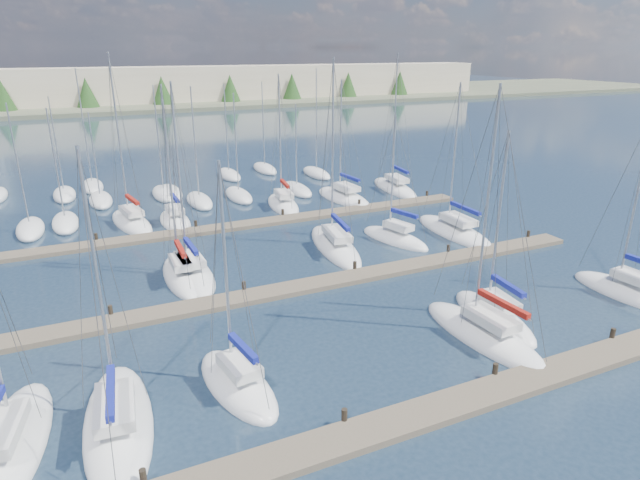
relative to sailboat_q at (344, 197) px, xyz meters
name	(u,v)px	position (x,y,z in m)	size (l,w,h in m)	color
ground	(179,163)	(-12.12, 25.53, -0.17)	(400.00, 400.00, 0.00)	#243648
dock_near	(436,410)	(-12.12, -32.46, -0.02)	(44.00, 1.93, 1.10)	#6B5E4C
dock_mid	(307,286)	(-12.12, -18.46, -0.02)	(44.00, 1.93, 1.10)	#6B5E4C
dock_far	(244,225)	(-12.12, -4.46, -0.02)	(44.00, 1.93, 1.10)	#6B5E4C
sailboat_q	(344,197)	(0.00, 0.00, 0.00)	(3.80, 9.02, 12.66)	white
sailboat_l	(395,238)	(-1.99, -13.06, 0.01)	(3.90, 7.20, 10.75)	white
sailboat_e	(494,317)	(-4.03, -26.93, 0.02)	(3.04, 7.28, 11.53)	white
sailboat_c	(238,384)	(-19.37, -27.09, 0.01)	(3.40, 6.84, 11.28)	white
sailboat_a	(9,448)	(-28.66, -27.43, 0.01)	(4.15, 9.14, 12.58)	white
sailboat_p	(283,204)	(-6.67, 0.13, 0.02)	(3.67, 8.08, 13.29)	white
sailboat_o	(175,221)	(-17.40, -0.77, 0.03)	(2.53, 6.70, 12.73)	white
sailboat_n	(132,222)	(-21.01, 0.37, 0.03)	(3.98, 8.85, 15.27)	white
sailboat_i	(181,276)	(-19.35, -13.51, 0.03)	(2.25, 7.59, 12.56)	white
sailboat_d	(483,334)	(-5.97, -28.26, 0.01)	(3.18, 8.74, 14.01)	white
sailboat_b	(118,424)	(-24.66, -27.73, 0.00)	(3.54, 9.16, 12.32)	white
sailboat_r	(395,188)	(6.90, 1.09, 0.02)	(3.84, 9.61, 15.10)	white
sailboat_g	(626,292)	(5.91, -27.93, 0.02)	(3.04, 7.41, 12.31)	white
sailboat_m	(454,231)	(3.54, -13.60, 0.00)	(3.16, 9.53, 13.03)	white
sailboat_j	(190,273)	(-18.68, -13.25, 0.01)	(3.09, 8.19, 13.63)	white
sailboat_k	(335,246)	(-7.19, -12.57, 0.01)	(4.28, 10.33, 14.97)	white
distant_boats	(166,192)	(-16.47, 9.29, 0.12)	(36.93, 20.75, 13.30)	#9EA0A5
shoreline	(61,77)	(-25.42, 115.30, 7.27)	(400.00, 60.00, 38.00)	#666B51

